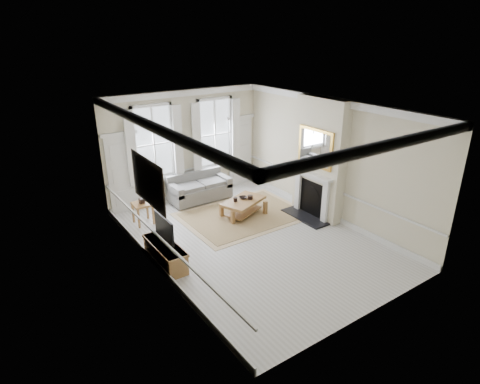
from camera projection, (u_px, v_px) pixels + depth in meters
floor at (253, 240)px, 10.35m from camera, size 7.20×7.20×0.00m
ceiling at (255, 107)px, 9.08m from camera, size 7.20×7.20×0.00m
back_wall at (185, 145)px, 12.47m from camera, size 5.20×0.00×5.20m
left_wall at (153, 202)px, 8.35m from camera, size 0.00×7.20×7.20m
right_wall at (329, 160)px, 11.08m from camera, size 0.00×7.20×7.20m
window_left at (154, 144)px, 11.80m from camera, size 1.26×0.20×2.20m
window_right at (215, 135)px, 12.90m from camera, size 1.26×0.20×2.20m
door_left at (123, 175)px, 11.57m from camera, size 0.90×0.08×2.30m
door_right at (240, 152)px, 13.72m from camera, size 0.90×0.08×2.30m
painting at (148, 182)px, 8.47m from camera, size 0.05×1.66×1.06m
chimney_breast at (320, 159)px, 11.14m from camera, size 0.35×1.70×3.38m
hearth at (305, 217)px, 11.55m from camera, size 0.55×1.50×0.05m
fireplace at (311, 193)px, 11.39m from camera, size 0.21×1.45×1.33m
mirror at (315, 148)px, 10.90m from camera, size 0.06×1.26×1.06m
sofa at (199, 189)px, 12.67m from camera, size 1.90×0.93×0.87m
side_table at (142, 207)px, 11.05m from camera, size 0.52×0.52×0.61m
rug at (243, 215)px, 11.70m from camera, size 3.50×2.60×0.02m
coffee_table at (244, 203)px, 11.55m from camera, size 1.48×1.18×0.49m
ceramic_pot_a at (235, 200)px, 11.41m from camera, size 0.12×0.12×0.12m
ceramic_pot_b at (250, 197)px, 11.57m from camera, size 0.15×0.15×0.11m
bowl at (243, 198)px, 11.62m from camera, size 0.28×0.28×0.06m
tv_stand at (165, 254)px, 9.19m from camera, size 0.46×1.43×0.51m
tv at (164, 228)px, 8.96m from camera, size 0.08×0.90×0.68m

